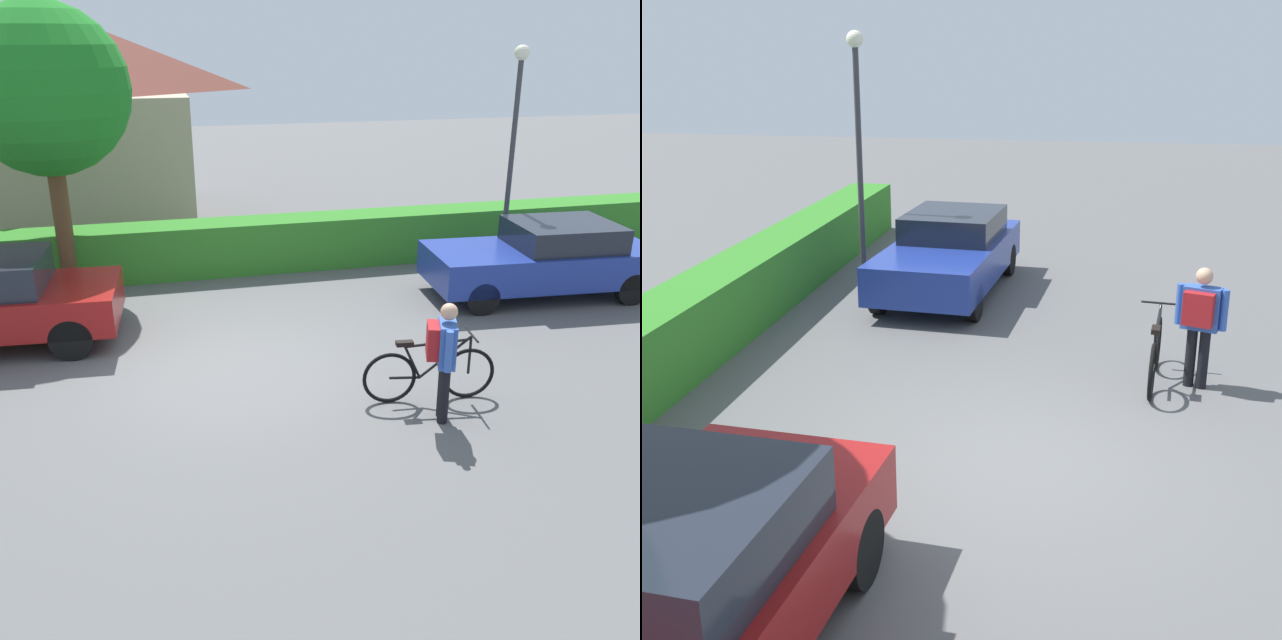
# 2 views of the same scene
# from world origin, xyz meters

# --- Properties ---
(ground_plane) EXTENTS (60.00, 60.00, 0.00)m
(ground_plane) POSITION_xyz_m (0.00, 0.00, 0.00)
(ground_plane) COLOR #575757
(hedge_row) EXTENTS (21.75, 0.90, 1.03)m
(hedge_row) POSITION_xyz_m (0.00, 4.60, 0.51)
(hedge_row) COLOR #2F7924
(hedge_row) RESTS_ON ground
(house_distant) EXTENTS (7.72, 5.25, 5.31)m
(house_distant) POSITION_xyz_m (-3.50, 9.95, 2.72)
(house_distant) COLOR tan
(house_distant) RESTS_ON ground
(parked_car_far) EXTENTS (4.22, 2.02, 1.35)m
(parked_car_far) POSITION_xyz_m (5.97, 1.81, 0.69)
(parked_car_far) COLOR navy
(parked_car_far) RESTS_ON ground
(bicycle) EXTENTS (1.75, 0.50, 0.92)m
(bicycle) POSITION_xyz_m (2.38, -1.50, 0.39)
(bicycle) COLOR black
(bicycle) RESTS_ON ground
(person_rider) EXTENTS (0.45, 0.60, 1.54)m
(person_rider) POSITION_xyz_m (2.33, -2.00, 0.92)
(person_rider) COLOR black
(person_rider) RESTS_ON ground
(street_lamp) EXTENTS (0.28, 0.28, 4.30)m
(street_lamp) POSITION_xyz_m (5.96, 3.35, 2.77)
(street_lamp) COLOR #38383D
(street_lamp) RESTS_ON ground
(tree_kerbside) EXTENTS (2.90, 2.90, 5.04)m
(tree_kerbside) POSITION_xyz_m (-2.48, 4.20, 3.57)
(tree_kerbside) COLOR brown
(tree_kerbside) RESTS_ON ground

